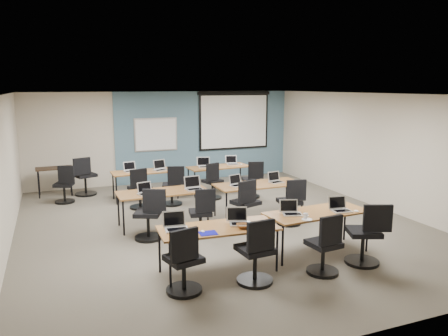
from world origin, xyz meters
name	(u,v)px	position (x,y,z in m)	size (l,w,h in m)	color
floor	(220,224)	(0.00, 0.00, 0.00)	(8.00, 9.00, 0.02)	#6B6354
ceiling	(220,94)	(0.00, 0.00, 2.70)	(8.00, 9.00, 0.02)	white
wall_back	(165,137)	(0.00, 4.50, 1.35)	(8.00, 0.04, 2.70)	beige
wall_front	(367,225)	(0.00, -4.50, 1.35)	(8.00, 0.04, 2.70)	beige
wall_left	(3,176)	(-4.00, 0.00, 1.35)	(0.04, 9.00, 2.70)	beige
wall_right	(376,150)	(4.00, 0.00, 1.35)	(0.04, 9.00, 2.70)	beige
blue_accent_panel	(205,136)	(1.25, 4.47, 1.35)	(5.50, 0.04, 2.70)	#3D5977
whiteboard	(156,135)	(-0.30, 4.43, 1.45)	(1.28, 0.03, 0.98)	#BABABA
projector_screen	(234,118)	(2.20, 4.41, 1.89)	(2.40, 0.10, 1.82)	black
training_table_front_left	(218,230)	(-0.88, -2.21, 0.69)	(1.83, 0.76, 0.73)	#9E7445
training_table_front_right	(317,214)	(1.00, -2.07, 0.69)	(1.81, 0.75, 0.73)	#9D6E3B
training_table_mid_left	(163,193)	(-1.12, 0.37, 0.69)	(1.86, 0.77, 0.73)	#9A5A2C
training_table_mid_right	(259,186)	(1.03, 0.27, 0.69)	(1.94, 0.81, 0.73)	brown
training_table_back_left	(145,173)	(-1.01, 2.66, 0.68)	(1.67, 0.69, 0.73)	#A5733E
training_table_back_right	(219,168)	(0.97, 2.58, 0.68)	(1.66, 0.69, 0.73)	brown
laptop_0	(176,225)	(-1.52, -2.06, 0.79)	(0.35, 0.30, 0.26)	#A1A2AD
mouse_0	(203,231)	(-1.18, -2.34, 0.74)	(0.05, 0.09, 0.03)	white
task_chair_0	(184,266)	(-1.59, -2.72, 0.41)	(0.51, 0.51, 0.99)	black
laptop_1	(239,220)	(-0.52, -2.18, 0.79)	(0.33, 0.28, 0.25)	#B5B5B6
mouse_1	(247,224)	(-0.42, -2.27, 0.74)	(0.07, 0.10, 0.04)	white
task_chair_1	(256,257)	(-0.52, -2.81, 0.42)	(0.54, 0.54, 1.02)	black
laptop_2	(291,211)	(0.50, -2.03, 0.79)	(0.31, 0.27, 0.24)	#B3B3C1
mouse_2	(307,215)	(0.69, -2.22, 0.74)	(0.06, 0.09, 0.03)	white
task_chair_2	(325,250)	(0.60, -2.91, 0.40)	(0.50, 0.50, 0.98)	black
laptop_3	(340,207)	(1.39, -2.17, 0.79)	(0.32, 0.28, 0.25)	#ACACAC
mouse_3	(356,211)	(1.63, -2.32, 0.74)	(0.06, 0.10, 0.04)	white
task_chair_3	(366,239)	(1.45, -2.82, 0.43)	(0.59, 0.56, 1.04)	black
laptop_4	(145,191)	(-1.50, 0.28, 0.79)	(0.30, 0.26, 0.23)	#ABAAB8
mouse_4	(156,194)	(-1.31, 0.17, 0.74)	(0.07, 0.11, 0.04)	white
task_chair_4	(150,218)	(-1.56, -0.38, 0.42)	(0.57, 0.53, 1.01)	black
laptop_5	(194,186)	(-0.47, 0.31, 0.80)	(0.35, 0.30, 0.27)	#BABABA
mouse_5	(206,190)	(-0.26, 0.13, 0.74)	(0.06, 0.09, 0.03)	white
task_chair_5	(202,216)	(-0.59, -0.55, 0.39)	(0.47, 0.47, 0.96)	black
laptop_6	(236,183)	(0.50, 0.29, 0.79)	(0.30, 0.26, 0.23)	#A8A8AB
mouse_6	(246,185)	(0.68, 0.17, 0.74)	(0.06, 0.10, 0.04)	white
task_chair_6	(246,208)	(0.42, -0.40, 0.42)	(0.55, 0.54, 1.02)	black
laptop_7	(275,180)	(1.44, 0.26, 0.79)	(0.31, 0.26, 0.23)	#9F9FAA
mouse_7	(290,182)	(1.72, 0.09, 0.74)	(0.06, 0.09, 0.03)	white
task_chair_7	(291,206)	(1.37, -0.58, 0.41)	(0.51, 0.51, 0.99)	black
laptop_8	(130,169)	(-1.37, 2.76, 0.79)	(0.31, 0.27, 0.24)	#ABABAB
mouse_8	(140,173)	(-1.20, 2.44, 0.74)	(0.05, 0.09, 0.03)	white
task_chair_8	(140,192)	(-1.33, 1.80, 0.41)	(0.51, 0.51, 0.99)	black
laptop_9	(160,168)	(-0.62, 2.64, 0.79)	(0.35, 0.29, 0.26)	silver
mouse_9	(170,170)	(-0.41, 2.48, 0.74)	(0.06, 0.09, 0.03)	white
task_chair_9	(173,189)	(-0.52, 1.82, 0.41)	(0.51, 0.50, 0.98)	black
laptop_10	(204,165)	(0.58, 2.62, 0.79)	(0.35, 0.29, 0.26)	#A0A0AC
mouse_10	(212,167)	(0.76, 2.51, 0.74)	(0.06, 0.10, 0.04)	white
task_chair_10	(213,184)	(0.58, 2.00, 0.39)	(0.49, 0.47, 0.96)	black
laptop_11	(232,162)	(1.42, 2.72, 0.79)	(0.31, 0.27, 0.24)	#9D9DA9
mouse_11	(241,164)	(1.62, 2.57, 0.74)	(0.06, 0.10, 0.03)	white
task_chair_11	(252,183)	(1.57, 1.75, 0.40)	(0.50, 0.49, 0.97)	black
blue_mousepad	(208,233)	(-1.13, -2.43, 0.73)	(0.26, 0.22, 0.01)	#08088B
snack_bowl	(244,226)	(-0.54, -2.39, 0.76)	(0.22, 0.22, 0.05)	olive
snack_plate	(307,219)	(0.58, -2.40, 0.74)	(0.17, 0.17, 0.01)	white
coffee_cup	(305,216)	(0.59, -2.34, 0.78)	(0.07, 0.07, 0.07)	white
utility_table	(54,171)	(-3.16, 3.92, 0.66)	(0.91, 0.51, 0.75)	black
spare_chair_a	(85,179)	(-2.43, 3.62, 0.43)	(0.58, 0.56, 1.04)	black
spare_chair_b	(65,187)	(-2.95, 3.00, 0.39)	(0.50, 0.48, 0.96)	black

